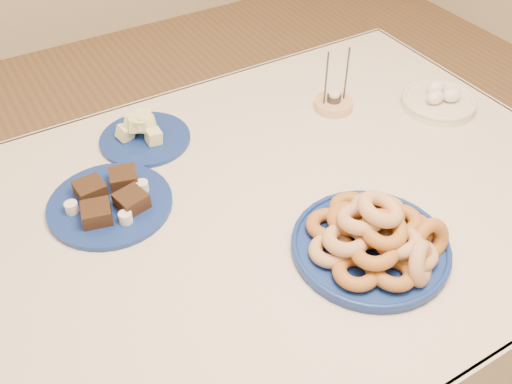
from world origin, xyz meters
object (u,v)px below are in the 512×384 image
brownie_plate (110,201)px  candle_holder (333,103)px  dining_table (245,244)px  donut_platter (375,238)px  melon_plate (143,132)px  egg_bowl (439,101)px

brownie_plate → candle_holder: size_ratio=1.75×
dining_table → donut_platter: donut_platter is taller
candle_holder → melon_plate: bearing=165.5°
dining_table → candle_holder: 0.50m
donut_platter → egg_bowl: 0.61m
melon_plate → brownie_plate: 0.25m
dining_table → donut_platter: bearing=-54.3°
candle_holder → dining_table: bearing=-150.8°
candle_holder → egg_bowl: size_ratio=0.80×
melon_plate → egg_bowl: 0.82m
dining_table → brownie_plate: size_ratio=5.39×
dining_table → candle_holder: size_ratio=9.42×
melon_plate → egg_bowl: bearing=-19.9°
brownie_plate → donut_platter: bearing=-44.1°
dining_table → donut_platter: size_ratio=3.85×
donut_platter → brownie_plate: bearing=135.9°
brownie_plate → melon_plate: bearing=50.7°
candle_holder → brownie_plate: bearing=-174.6°
melon_plate → brownie_plate: bearing=-129.3°
dining_table → brownie_plate: (-0.25, 0.17, 0.12)m
melon_plate → candle_holder: size_ratio=1.64×
melon_plate → candle_holder: 0.53m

